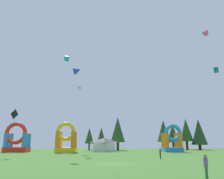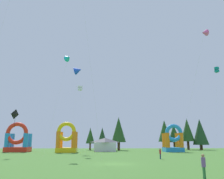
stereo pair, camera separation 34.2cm
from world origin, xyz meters
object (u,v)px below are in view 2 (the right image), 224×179
object	(u,v)px
kite_white_box	(80,88)
kite_cyan_delta	(68,58)
kite_teal_box	(217,70)
kite_black_diamond	(16,115)
kite_pink_delta	(204,33)
inflatable_blue_arch	(67,141)
person_left_edge	(204,164)
person_midfield	(160,153)
festival_tent	(105,145)
inflatable_yellow_castle	(173,141)
inflatable_orange_dome	(18,141)
kite_blue_delta	(78,70)

from	to	relation	value
kite_white_box	kite_cyan_delta	world-z (taller)	kite_cyan_delta
kite_teal_box	kite_black_diamond	bearing A→B (deg)	-175.41
kite_pink_delta	inflatable_blue_arch	world-z (taller)	kite_pink_delta
person_left_edge	person_midfield	bearing A→B (deg)	46.47
kite_cyan_delta	person_midfield	world-z (taller)	kite_cyan_delta
kite_black_diamond	festival_tent	distance (m)	27.02
inflatable_blue_arch	inflatable_yellow_castle	xyz separation A→B (m)	(26.54, 2.53, -0.11)
festival_tent	kite_cyan_delta	bearing A→B (deg)	-110.37
kite_pink_delta	kite_cyan_delta	world-z (taller)	kite_pink_delta
person_left_edge	inflatable_orange_dome	distance (m)	52.54
kite_white_box	person_midfield	size ratio (longest dim) A/B	8.88
person_midfield	inflatable_yellow_castle	size ratio (longest dim) A/B	0.23
kite_cyan_delta	festival_tent	bearing A→B (deg)	69.63
kite_cyan_delta	kite_teal_box	bearing A→B (deg)	3.45
kite_teal_box	kite_black_diamond	size ratio (longest dim) A/B	2.22
inflatable_blue_arch	festival_tent	distance (m)	10.75
kite_white_box	inflatable_blue_arch	xyz separation A→B (m)	(-3.80, 9.07, -10.95)
kite_cyan_delta	kite_black_diamond	bearing A→B (deg)	-171.45
inflatable_yellow_castle	inflatable_orange_dome	size ratio (longest dim) A/B	0.94
kite_cyan_delta	person_left_edge	bearing A→B (deg)	-60.82
inflatable_yellow_castle	kite_teal_box	bearing A→B (deg)	-69.89
kite_blue_delta	kite_cyan_delta	bearing A→B (deg)	-89.73
person_left_edge	inflatable_orange_dome	size ratio (longest dim) A/B	0.24
kite_teal_box	inflatable_blue_arch	distance (m)	37.23
inflatable_blue_arch	kite_black_diamond	bearing A→B (deg)	-113.52
inflatable_blue_arch	inflatable_yellow_castle	bearing A→B (deg)	5.45
inflatable_yellow_castle	inflatable_orange_dome	distance (m)	39.45
kite_pink_delta	inflatable_yellow_castle	world-z (taller)	kite_pink_delta
kite_teal_box	kite_white_box	distance (m)	28.64
kite_teal_box	inflatable_blue_arch	world-z (taller)	kite_teal_box
kite_blue_delta	kite_white_box	bearing A→B (deg)	-80.83
person_left_edge	kite_blue_delta	bearing A→B (deg)	68.97
kite_white_box	person_left_edge	world-z (taller)	kite_white_box
kite_pink_delta	person_left_edge	bearing A→B (deg)	-116.58
kite_cyan_delta	kite_black_diamond	distance (m)	14.32
kite_pink_delta	kite_cyan_delta	distance (m)	30.07
kite_pink_delta	festival_tent	distance (m)	36.41
kite_black_diamond	inflatable_yellow_castle	distance (m)	38.23
kite_teal_box	person_left_edge	size ratio (longest dim) A/B	9.81
kite_black_diamond	inflatable_yellow_castle	size ratio (longest dim) A/B	1.15
kite_pink_delta	person_left_edge	size ratio (longest dim) A/B	14.94
person_midfield	inflatable_orange_dome	xyz separation A→B (m)	(-30.57, 24.29, 1.71)
kite_cyan_delta	kite_blue_delta	bearing A→B (deg)	90.27
kite_teal_box	inflatable_yellow_castle	distance (m)	21.50
person_midfield	festival_tent	size ratio (longest dim) A/B	0.28
person_left_edge	festival_tent	xyz separation A→B (m)	(-7.09, 45.60, 0.68)
kite_pink_delta	kite_black_diamond	size ratio (longest dim) A/B	3.39
kite_teal_box	person_midfield	world-z (taller)	kite_teal_box
kite_white_box	kite_cyan_delta	distance (m)	7.42
kite_blue_delta	inflatable_yellow_castle	bearing A→B (deg)	-2.03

